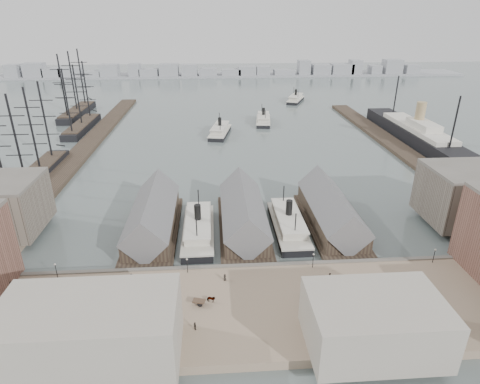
{
  "coord_description": "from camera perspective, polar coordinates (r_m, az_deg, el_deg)",
  "views": [
    {
      "loc": [
        -8.11,
        -86.6,
        57.96
      ],
      "look_at": [
        0.0,
        30.0,
        6.0
      ],
      "focal_mm": 30.0,
      "sensor_mm": 36.0,
      "label": 1
    }
  ],
  "objects": [
    {
      "name": "ground",
      "position": [
        104.52,
        1.16,
        -9.72
      ],
      "size": [
        900.0,
        900.0,
        0.0
      ],
      "primitive_type": "plane",
      "color": "#4C5858",
      "rests_on": "ground"
    },
    {
      "name": "quay",
      "position": [
        88.01,
        2.36,
        -16.39
      ],
      "size": [
        180.0,
        30.0,
        2.0
      ],
      "primitive_type": "cube",
      "color": "#836E58",
      "rests_on": "ground"
    },
    {
      "name": "seawall",
      "position": [
        99.59,
        1.43,
        -10.82
      ],
      "size": [
        180.0,
        1.2,
        2.3
      ],
      "primitive_type": "cube",
      "color": "#59544C",
      "rests_on": "ground"
    },
    {
      "name": "west_wharf",
      "position": [
        204.14,
        -20.99,
        6.1
      ],
      "size": [
        10.0,
        220.0,
        1.6
      ],
      "primitive_type": "cube",
      "color": "#2D231C",
      "rests_on": "ground"
    },
    {
      "name": "east_wharf",
      "position": [
        204.62,
        21.22,
        6.11
      ],
      "size": [
        10.0,
        180.0,
        1.6
      ],
      "primitive_type": "cube",
      "color": "#2D231C",
      "rests_on": "ground"
    },
    {
      "name": "ferry_shed_west",
      "position": [
        117.77,
        -12.29,
        -3.55
      ],
      "size": [
        14.0,
        42.0,
        12.6
      ],
      "color": "#2D231C",
      "rests_on": "ground"
    },
    {
      "name": "ferry_shed_center",
      "position": [
        116.69,
        0.45,
        -3.22
      ],
      "size": [
        14.0,
        42.0,
        12.6
      ],
      "color": "#2D231C",
      "rests_on": "ground"
    },
    {
      "name": "ferry_shed_east",
      "position": [
        121.3,
        12.8,
        -2.75
      ],
      "size": [
        14.0,
        42.0,
        12.6
      ],
      "color": "#2D231C",
      "rests_on": "ground"
    },
    {
      "name": "warehouse_east_back",
      "position": [
        135.88,
        30.46,
        -0.41
      ],
      "size": [
        28.0,
        20.0,
        15.0
      ],
      "primitive_type": "cube",
      "color": "#60564C",
      "rests_on": "east_land"
    },
    {
      "name": "street_bldg_center",
      "position": [
        79.8,
        18.56,
        -17.24
      ],
      "size": [
        24.0,
        16.0,
        10.0
      ],
      "primitive_type": "cube",
      "color": "gray",
      "rests_on": "quay"
    },
    {
      "name": "street_bldg_west",
      "position": [
        77.18,
        -20.46,
        -18.23
      ],
      "size": [
        30.0,
        16.0,
        12.0
      ],
      "primitive_type": "cube",
      "color": "gray",
      "rests_on": "quay"
    },
    {
      "name": "lamp_post_far_w",
      "position": [
        102.63,
        -24.74,
        -9.78
      ],
      "size": [
        0.44,
        0.44,
        3.92
      ],
      "color": "black",
      "rests_on": "quay"
    },
    {
      "name": "lamp_post_near_w",
      "position": [
        96.01,
        -7.53,
        -9.95
      ],
      "size": [
        0.44,
        0.44,
        3.92
      ],
      "color": "black",
      "rests_on": "quay"
    },
    {
      "name": "lamp_post_near_e",
      "position": [
        98.52,
        10.39,
        -9.2
      ],
      "size": [
        0.44,
        0.44,
        3.92
      ],
      "color": "black",
      "rests_on": "quay"
    },
    {
      "name": "lamp_post_far_e",
      "position": [
        109.51,
        25.94,
        -7.82
      ],
      "size": [
        0.44,
        0.44,
        3.92
      ],
      "color": "black",
      "rests_on": "quay"
    },
    {
      "name": "far_shore",
      "position": [
        424.24,
        -3.27,
        16.61
      ],
      "size": [
        500.0,
        40.0,
        15.72
      ],
      "color": "gray",
      "rests_on": "ground"
    },
    {
      "name": "ferry_docked_west",
      "position": [
        114.73,
        -5.94,
        -5.13
      ],
      "size": [
        8.63,
        28.76,
        10.27
      ],
      "color": "black",
      "rests_on": "ground"
    },
    {
      "name": "ferry_docked_east",
      "position": [
        117.49,
        6.88,
        -4.44
      ],
      "size": [
        8.63,
        28.77,
        10.27
      ],
      "color": "black",
      "rests_on": "ground"
    },
    {
      "name": "ferry_open_near",
      "position": [
        212.14,
        -2.87,
        8.72
      ],
      "size": [
        13.26,
        28.26,
        9.71
      ],
      "rotation": [
        0.0,
        0.0,
        -0.19
      ],
      "color": "black",
      "rests_on": "ground"
    },
    {
      "name": "ferry_open_mid",
      "position": [
        236.36,
        3.34,
        10.28
      ],
      "size": [
        10.97,
        26.9,
        9.34
      ],
      "rotation": [
        0.0,
        0.0,
        -0.12
      ],
      "color": "black",
      "rests_on": "ground"
    },
    {
      "name": "ferry_open_far",
      "position": [
        299.15,
        7.9,
        13.01
      ],
      "size": [
        17.59,
        27.16,
        9.35
      ],
      "rotation": [
        0.0,
        0.0,
        -0.41
      ],
      "color": "black",
      "rests_on": "ground"
    },
    {
      "name": "sailing_ship_near",
      "position": [
        169.2,
        -27.31,
        2.07
      ],
      "size": [
        8.3,
        57.21,
        34.14
      ],
      "color": "black",
      "rests_on": "ground"
    },
    {
      "name": "sailing_ship_mid",
      "position": [
        238.19,
        -21.54,
        8.84
      ],
      "size": [
        8.34,
        48.17,
        34.28
      ],
      "color": "black",
      "rests_on": "ground"
    },
    {
      "name": "sailing_ship_far",
      "position": [
        274.0,
        -22.13,
        10.62
      ],
      "size": [
        9.29,
        51.59,
        38.18
      ],
      "color": "black",
      "rests_on": "ground"
    },
    {
      "name": "ocean_steamer",
      "position": [
        217.24,
        23.84,
        7.61
      ],
      "size": [
        13.42,
        98.1,
        19.62
      ],
      "color": "black",
      "rests_on": "ground"
    },
    {
      "name": "horse_cart_left",
      "position": [
        95.42,
        -23.59,
        -13.68
      ],
      "size": [
        4.72,
        3.6,
        1.65
      ],
      "rotation": [
        0.0,
        0.0,
        1.03
      ],
      "color": "black",
      "rests_on": "quay"
    },
    {
      "name": "horse_cart_center",
      "position": [
        87.75,
        -4.66,
        -15.06
      ],
      "size": [
        5.0,
        2.29,
        1.61
      ],
      "rotation": [
        0.0,
        0.0,
        1.33
      ],
      "color": "black",
      "rests_on": "quay"
    },
    {
      "name": "horse_cart_right",
      "position": [
        87.9,
        15.31,
        -15.95
      ],
      "size": [
        4.75,
        2.56,
        1.48
      ],
      "rotation": [
        0.0,
        0.0,
        1.32
      ],
      "color": "black",
      "rests_on": "quay"
    },
    {
      "name": "pedestrian_0",
      "position": [
        104.62,
        -29.84,
        -11.43
      ],
      "size": [
        0.79,
        0.8,
        1.77
      ],
      "primitive_type": "imported",
      "rotation": [
        0.0,
        0.0,
        5.46
      ],
      "color": "black",
      "rests_on": "quay"
    },
    {
      "name": "pedestrian_1",
      "position": [
        93.02,
        -25.73,
        -15.13
      ],
      "size": [
        0.92,
        0.74,
        1.82
      ],
      "primitive_type": "imported",
      "rotation": [
        0.0,
        0.0,
        3.2
      ],
      "color": "black",
      "rests_on": "quay"
    },
    {
      "name": "pedestrian_2",
      "position": [
        97.13,
        -15.17,
        -11.58
      ],
      "size": [
        1.01,
        1.24,
        1.67
      ],
      "primitive_type": "imported",
      "rotation": [
        0.0,
        0.0,
        4.29
      ],
      "color": "black",
      "rests_on": "quay"
    },
    {
      "name": "pedestrian_3",
      "position": [
        82.0,
        -6.41,
        -18.41
      ],
      "size": [
        0.86,
        1.13,
        1.79
      ],
      "primitive_type": "imported",
      "rotation": [
        0.0,
        0.0,
        2.04
      ],
      "color": "black",
      "rests_on": "quay"
    },
    {
      "name": "pedestrian_4",
      "position": [
        93.83,
        -2.16,
        -12.03
      ],
      "size": [
        0.94,
        0.95,
        1.66
      ],
      "primitive_type": "imported",
      "rotation": [
        0.0,
        0.0,
        3.95
      ],
      "color": "black",
      "rests_on": "quay"
    },
    {
      "name": "pedestrian_5",
      "position": [
        90.08,
        8.83,
        -14.05
      ],
      "size": [
        0.82,
        0.77,
        1.81
      ],
      "primitive_type": "imported",
      "rotation": [
        0.0,
        0.0,
        2.54
      ],
      "color": "black",
      "rests_on": "quay"
    },
    {
      "name": "pedestrian_6",
      "position": [
        96.31,
        12.67,
        -11.6
      ],
      "size": [
        0.87,
        0.99,
        1.73
      ],
      "primitive_type": "imported",
      "rotation": [
        0.0,
        0.0,
        1.28
      ],
      "color": "black",
      "rests_on": "quay"
    },
    {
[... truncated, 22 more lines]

